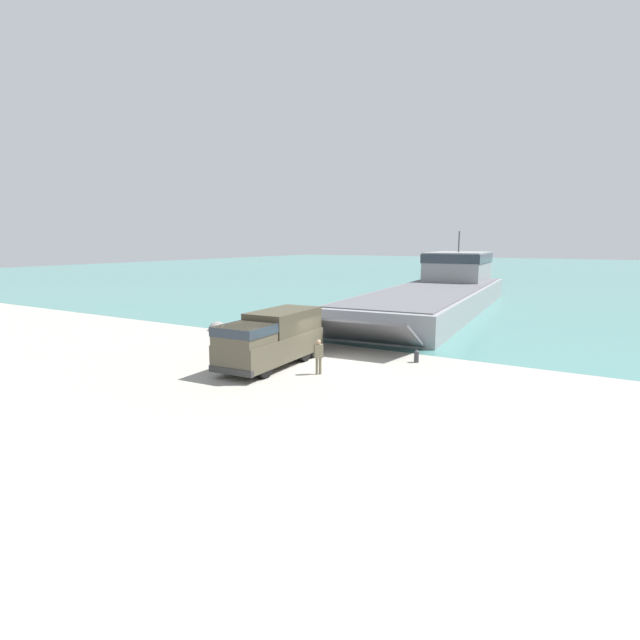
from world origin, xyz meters
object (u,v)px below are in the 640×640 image
(landing_craft, at_px, (440,289))
(mooring_bollard, at_px, (417,356))
(military_truck, at_px, (271,338))
(soldier_on_ramp, at_px, (319,354))

(landing_craft, bearing_deg, mooring_bollard, -80.01)
(landing_craft, bearing_deg, military_truck, -95.49)
(military_truck, distance_m, soldier_on_ramp, 3.17)
(military_truck, bearing_deg, mooring_bollard, 123.29)
(mooring_bollard, bearing_deg, landing_craft, 104.98)
(military_truck, relative_size, soldier_on_ramp, 4.13)
(mooring_bollard, bearing_deg, soldier_on_ramp, -123.93)
(landing_craft, distance_m, military_truck, 28.16)
(landing_craft, distance_m, soldier_on_ramp, 28.50)
(military_truck, bearing_deg, soldier_on_ramp, 83.34)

